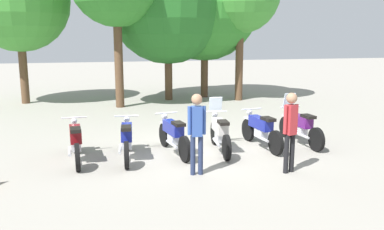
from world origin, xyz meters
TOP-DOWN VIEW (x-y plane):
  - ground_plane at (0.00, 0.00)m, footprint 80.00×80.00m
  - motorcycle_0 at (-3.05, 0.01)m, footprint 0.62×2.19m
  - motorcycle_1 at (-1.82, -0.10)m, footprint 0.64×2.19m
  - motorcycle_2 at (-0.61, 0.06)m, footprint 0.62×2.18m
  - motorcycle_3 at (0.61, -0.06)m, footprint 0.64×2.19m
  - motorcycle_4 at (1.82, 0.04)m, footprint 0.62×2.19m
  - motorcycle_5 at (3.04, 0.11)m, footprint 0.62×2.19m
  - person_0 at (-0.46, -1.69)m, footprint 0.41×0.26m
  - person_1 at (1.57, -2.07)m, footprint 0.41×0.29m
  - tree_0 at (-5.49, 9.61)m, footprint 4.42×4.42m
  - tree_2 at (1.04, 9.05)m, footprint 5.51×5.51m
  - tree_3 at (2.96, 9.50)m, footprint 5.25×5.25m

SIDE VIEW (x-z plane):
  - ground_plane at x=0.00m, z-range 0.00..0.00m
  - motorcycle_0 at x=-3.05m, z-range 0.01..1.00m
  - motorcycle_1 at x=-1.82m, z-range 0.01..1.00m
  - motorcycle_2 at x=-0.61m, z-range 0.01..1.00m
  - motorcycle_4 at x=1.82m, z-range 0.01..1.00m
  - motorcycle_3 at x=0.61m, z-range -0.17..1.20m
  - motorcycle_5 at x=3.04m, z-range -0.17..1.20m
  - person_0 at x=-0.46m, z-range 0.17..1.96m
  - person_1 at x=1.57m, z-range 0.17..1.97m
  - tree_3 at x=2.96m, z-range 0.90..7.97m
  - tree_2 at x=1.04m, z-range 0.85..8.07m
  - tree_0 at x=-5.49m, z-range 1.14..7.88m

